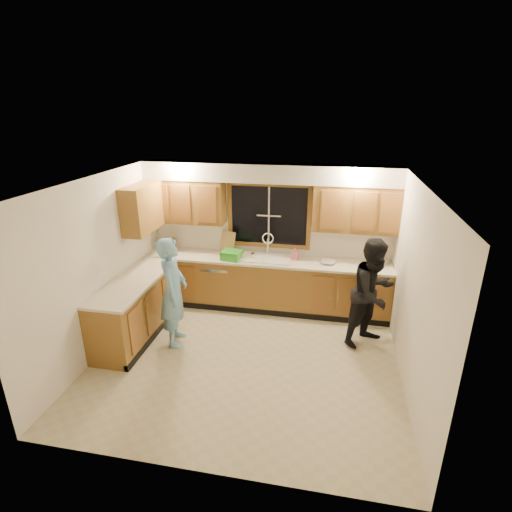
{
  "coord_description": "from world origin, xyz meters",
  "views": [
    {
      "loc": [
        1.05,
        -4.65,
        3.38
      ],
      "look_at": [
        0.02,
        0.65,
        1.32
      ],
      "focal_mm": 28.0,
      "sensor_mm": 36.0,
      "label": 1
    }
  ],
  "objects_px": {
    "sink": "(266,262)",
    "bowl": "(328,262)",
    "stove": "(118,327)",
    "dish_crate": "(232,255)",
    "woman": "(373,293)",
    "dishwasher": "(218,282)",
    "man": "(173,292)",
    "knife_block": "(172,244)",
    "soap_bottle": "(295,254)"
  },
  "relations": [
    {
      "from": "sink",
      "to": "bowl",
      "type": "distance_m",
      "value": 1.06
    },
    {
      "from": "stove",
      "to": "dish_crate",
      "type": "distance_m",
      "value": 2.17
    },
    {
      "from": "woman",
      "to": "bowl",
      "type": "distance_m",
      "value": 1.03
    },
    {
      "from": "sink",
      "to": "woman",
      "type": "relative_size",
      "value": 0.52
    },
    {
      "from": "dishwasher",
      "to": "woman",
      "type": "relative_size",
      "value": 0.5
    },
    {
      "from": "sink",
      "to": "man",
      "type": "xyz_separation_m",
      "value": [
        -1.13,
        -1.35,
        -0.04
      ]
    },
    {
      "from": "man",
      "to": "knife_block",
      "type": "xyz_separation_m",
      "value": [
        -0.6,
        1.46,
        0.2
      ]
    },
    {
      "from": "stove",
      "to": "dish_crate",
      "type": "height_order",
      "value": "dish_crate"
    },
    {
      "from": "dishwasher",
      "to": "woman",
      "type": "distance_m",
      "value": 2.72
    },
    {
      "from": "man",
      "to": "dish_crate",
      "type": "height_order",
      "value": "man"
    },
    {
      "from": "dishwasher",
      "to": "knife_block",
      "type": "height_order",
      "value": "knife_block"
    },
    {
      "from": "sink",
      "to": "stove",
      "type": "distance_m",
      "value": 2.6
    },
    {
      "from": "bowl",
      "to": "dishwasher",
      "type": "bearing_deg",
      "value": 179.29
    },
    {
      "from": "man",
      "to": "soap_bottle",
      "type": "distance_m",
      "value": 2.15
    },
    {
      "from": "sink",
      "to": "soap_bottle",
      "type": "bearing_deg",
      "value": 5.66
    },
    {
      "from": "sink",
      "to": "woman",
      "type": "height_order",
      "value": "woman"
    },
    {
      "from": "stove",
      "to": "woman",
      "type": "relative_size",
      "value": 0.55
    },
    {
      "from": "dish_crate",
      "to": "stove",
      "type": "bearing_deg",
      "value": -126.17
    },
    {
      "from": "soap_bottle",
      "to": "bowl",
      "type": "xyz_separation_m",
      "value": [
        0.56,
        -0.09,
        -0.08
      ]
    },
    {
      "from": "dish_crate",
      "to": "bowl",
      "type": "bearing_deg",
      "value": 3.2
    },
    {
      "from": "dishwasher",
      "to": "bowl",
      "type": "xyz_separation_m",
      "value": [
        1.9,
        -0.02,
        0.54
      ]
    },
    {
      "from": "dishwasher",
      "to": "man",
      "type": "relative_size",
      "value": 0.49
    },
    {
      "from": "knife_block",
      "to": "soap_bottle",
      "type": "height_order",
      "value": "knife_block"
    },
    {
      "from": "knife_block",
      "to": "bowl",
      "type": "distance_m",
      "value": 2.79
    },
    {
      "from": "knife_block",
      "to": "dish_crate",
      "type": "distance_m",
      "value": 1.19
    },
    {
      "from": "dishwasher",
      "to": "woman",
      "type": "height_order",
      "value": "woman"
    },
    {
      "from": "dishwasher",
      "to": "bowl",
      "type": "bearing_deg",
      "value": -0.71
    },
    {
      "from": "man",
      "to": "dishwasher",
      "type": "bearing_deg",
      "value": -24.48
    },
    {
      "from": "sink",
      "to": "knife_block",
      "type": "xyz_separation_m",
      "value": [
        -1.73,
        0.1,
        0.16
      ]
    },
    {
      "from": "stove",
      "to": "bowl",
      "type": "bearing_deg",
      "value": 32.06
    },
    {
      "from": "dishwasher",
      "to": "soap_bottle",
      "type": "relative_size",
      "value": 3.99
    },
    {
      "from": "dish_crate",
      "to": "bowl",
      "type": "relative_size",
      "value": 1.41
    },
    {
      "from": "woman",
      "to": "knife_block",
      "type": "xyz_separation_m",
      "value": [
        -3.45,
        0.91,
        0.21
      ]
    },
    {
      "from": "stove",
      "to": "dish_crate",
      "type": "xyz_separation_m",
      "value": [
        1.24,
        1.7,
        0.54
      ]
    },
    {
      "from": "sink",
      "to": "knife_block",
      "type": "relative_size",
      "value": 3.92
    },
    {
      "from": "stove",
      "to": "knife_block",
      "type": "bearing_deg",
      "value": 87.93
    },
    {
      "from": "sink",
      "to": "knife_block",
      "type": "height_order",
      "value": "sink"
    },
    {
      "from": "dish_crate",
      "to": "soap_bottle",
      "type": "relative_size",
      "value": 1.54
    },
    {
      "from": "soap_bottle",
      "to": "knife_block",
      "type": "bearing_deg",
      "value": 178.59
    },
    {
      "from": "stove",
      "to": "dish_crate",
      "type": "bearing_deg",
      "value": 53.83
    },
    {
      "from": "woman",
      "to": "dish_crate",
      "type": "relative_size",
      "value": 5.2
    },
    {
      "from": "dishwasher",
      "to": "dish_crate",
      "type": "xyz_separation_m",
      "value": [
        0.29,
        -0.11,
        0.58
      ]
    },
    {
      "from": "stove",
      "to": "dishwasher",
      "type": "bearing_deg",
      "value": 62.31
    },
    {
      "from": "sink",
      "to": "dishwasher",
      "type": "bearing_deg",
      "value": -179.01
    },
    {
      "from": "stove",
      "to": "knife_block",
      "type": "distance_m",
      "value": 2.01
    },
    {
      "from": "man",
      "to": "knife_block",
      "type": "bearing_deg",
      "value": 9.73
    },
    {
      "from": "knife_block",
      "to": "dish_crate",
      "type": "xyz_separation_m",
      "value": [
        1.17,
        -0.23,
        -0.04
      ]
    },
    {
      "from": "sink",
      "to": "bowl",
      "type": "height_order",
      "value": "sink"
    },
    {
      "from": "man",
      "to": "knife_block",
      "type": "distance_m",
      "value": 1.59
    },
    {
      "from": "sink",
      "to": "dish_crate",
      "type": "distance_m",
      "value": 0.59
    }
  ]
}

